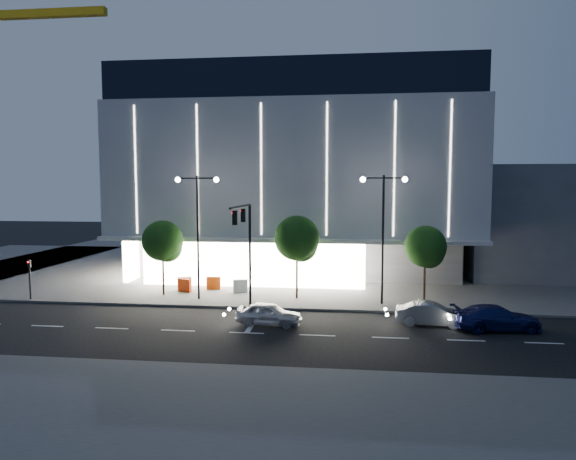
{
  "coord_description": "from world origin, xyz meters",
  "views": [
    {
      "loc": [
        7.65,
        -29.34,
        8.35
      ],
      "look_at": [
        3.22,
        8.18,
        5.0
      ],
      "focal_mm": 32.0,
      "sensor_mm": 36.0,
      "label": 1
    }
  ],
  "objects_px": {
    "tree_left": "(163,243)",
    "barrier_b": "(184,283)",
    "street_lamp_west": "(198,218)",
    "car_second": "(431,314)",
    "car_third": "(497,318)",
    "ped_signal_far": "(30,275)",
    "barrier_a": "(214,283)",
    "street_lamp_east": "(383,220)",
    "car_lead": "(269,314)",
    "tree_right": "(426,249)",
    "barrier_d": "(240,286)",
    "traffic_mast": "(246,236)",
    "barrier_c": "(185,285)",
    "tree_mid": "(297,241)"
  },
  "relations": [
    {
      "from": "tree_left",
      "to": "barrier_b",
      "type": "xyz_separation_m",
      "value": [
        0.91,
        2.05,
        -3.38
      ]
    },
    {
      "from": "street_lamp_west",
      "to": "car_second",
      "type": "distance_m",
      "value": 17.13
    },
    {
      "from": "street_lamp_west",
      "to": "car_third",
      "type": "xyz_separation_m",
      "value": [
        19.17,
        -5.25,
        -5.24
      ]
    },
    {
      "from": "ped_signal_far",
      "to": "barrier_a",
      "type": "relative_size",
      "value": 2.73
    },
    {
      "from": "tree_left",
      "to": "car_third",
      "type": "height_order",
      "value": "tree_left"
    },
    {
      "from": "street_lamp_east",
      "to": "barrier_a",
      "type": "height_order",
      "value": "street_lamp_east"
    },
    {
      "from": "car_lead",
      "to": "barrier_a",
      "type": "xyz_separation_m",
      "value": [
        -5.81,
        9.08,
        -0.02
      ]
    },
    {
      "from": "tree_right",
      "to": "car_third",
      "type": "bearing_deg",
      "value": -63.38
    },
    {
      "from": "tree_right",
      "to": "car_third",
      "type": "relative_size",
      "value": 1.12
    },
    {
      "from": "car_lead",
      "to": "barrier_d",
      "type": "relative_size",
      "value": 3.57
    },
    {
      "from": "street_lamp_east",
      "to": "car_lead",
      "type": "height_order",
      "value": "street_lamp_east"
    },
    {
      "from": "barrier_a",
      "to": "barrier_b",
      "type": "relative_size",
      "value": 1.0
    },
    {
      "from": "traffic_mast",
      "to": "car_lead",
      "type": "relative_size",
      "value": 1.8
    },
    {
      "from": "barrier_a",
      "to": "barrier_d",
      "type": "bearing_deg",
      "value": -26.14
    },
    {
      "from": "traffic_mast",
      "to": "barrier_b",
      "type": "height_order",
      "value": "traffic_mast"
    },
    {
      "from": "car_third",
      "to": "car_second",
      "type": "bearing_deg",
      "value": 73.77
    },
    {
      "from": "car_third",
      "to": "barrier_c",
      "type": "distance_m",
      "value": 22.21
    },
    {
      "from": "traffic_mast",
      "to": "tree_left",
      "type": "relative_size",
      "value": 1.24
    },
    {
      "from": "traffic_mast",
      "to": "barrier_b",
      "type": "relative_size",
      "value": 6.43
    },
    {
      "from": "traffic_mast",
      "to": "barrier_a",
      "type": "height_order",
      "value": "traffic_mast"
    },
    {
      "from": "barrier_b",
      "to": "barrier_c",
      "type": "height_order",
      "value": "same"
    },
    {
      "from": "barrier_d",
      "to": "street_lamp_east",
      "type": "bearing_deg",
      "value": -33.24
    },
    {
      "from": "car_lead",
      "to": "car_second",
      "type": "height_order",
      "value": "car_second"
    },
    {
      "from": "car_lead",
      "to": "barrier_d",
      "type": "bearing_deg",
      "value": 30.77
    },
    {
      "from": "tree_right",
      "to": "barrier_b",
      "type": "xyz_separation_m",
      "value": [
        -18.09,
        2.05,
        -3.23
      ]
    },
    {
      "from": "barrier_c",
      "to": "tree_right",
      "type": "bearing_deg",
      "value": 17.27
    },
    {
      "from": "car_lead",
      "to": "street_lamp_east",
      "type": "bearing_deg",
      "value": -42.96
    },
    {
      "from": "barrier_c",
      "to": "ped_signal_far",
      "type": "bearing_deg",
      "value": -139.27
    },
    {
      "from": "street_lamp_east",
      "to": "tree_right",
      "type": "relative_size",
      "value": 1.63
    },
    {
      "from": "car_second",
      "to": "barrier_a",
      "type": "relative_size",
      "value": 3.81
    },
    {
      "from": "traffic_mast",
      "to": "car_third",
      "type": "distance_m",
      "value": 15.98
    },
    {
      "from": "ped_signal_far",
      "to": "barrier_c",
      "type": "bearing_deg",
      "value": 19.74
    },
    {
      "from": "street_lamp_east",
      "to": "ped_signal_far",
      "type": "height_order",
      "value": "street_lamp_east"
    },
    {
      "from": "car_third",
      "to": "street_lamp_east",
      "type": "bearing_deg",
      "value": 42.07
    },
    {
      "from": "barrier_c",
      "to": "car_lead",
      "type": "bearing_deg",
      "value": -24.52
    },
    {
      "from": "tree_right",
      "to": "car_third",
      "type": "xyz_separation_m",
      "value": [
        3.15,
        -6.27,
        -3.17
      ]
    },
    {
      "from": "tree_right",
      "to": "barrier_c",
      "type": "relative_size",
      "value": 5.01
    },
    {
      "from": "barrier_c",
      "to": "barrier_d",
      "type": "relative_size",
      "value": 1.0
    },
    {
      "from": "street_lamp_east",
      "to": "ped_signal_far",
      "type": "bearing_deg",
      "value": -176.56
    },
    {
      "from": "traffic_mast",
      "to": "barrier_b",
      "type": "xyz_separation_m",
      "value": [
        -6.06,
        5.73,
        -4.38
      ]
    },
    {
      "from": "street_lamp_east",
      "to": "barrier_c",
      "type": "relative_size",
      "value": 8.18
    },
    {
      "from": "barrier_d",
      "to": "ped_signal_far",
      "type": "bearing_deg",
      "value": 175.5
    },
    {
      "from": "tree_left",
      "to": "barrier_c",
      "type": "distance_m",
      "value": 3.78
    },
    {
      "from": "traffic_mast",
      "to": "tree_left",
      "type": "bearing_deg",
      "value": 152.16
    },
    {
      "from": "tree_right",
      "to": "barrier_a",
      "type": "distance_m",
      "value": 16.33
    },
    {
      "from": "barrier_d",
      "to": "car_lead",
      "type": "bearing_deg",
      "value": -86.89
    },
    {
      "from": "tree_left",
      "to": "barrier_b",
      "type": "distance_m",
      "value": 4.06
    },
    {
      "from": "barrier_a",
      "to": "barrier_d",
      "type": "distance_m",
      "value": 2.49
    },
    {
      "from": "traffic_mast",
      "to": "tree_right",
      "type": "distance_m",
      "value": 12.63
    },
    {
      "from": "tree_mid",
      "to": "barrier_b",
      "type": "distance_m",
      "value": 10.02
    }
  ]
}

